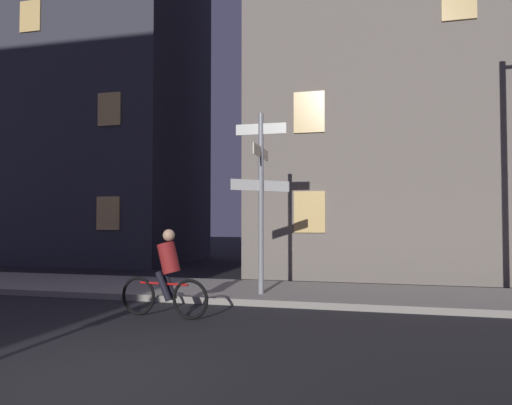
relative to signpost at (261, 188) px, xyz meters
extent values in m
plane|color=#232326|center=(-0.82, -5.51, -2.49)|extent=(80.00, 80.00, 0.00)
cube|color=gray|center=(-0.82, 0.72, -2.42)|extent=(40.00, 2.99, 0.14)
cylinder|color=gray|center=(0.00, 0.00, -0.34)|extent=(0.12, 0.12, 4.02)
cube|color=white|center=(0.00, 0.00, 1.32)|extent=(1.16, 0.03, 0.24)
cube|color=beige|center=(0.00, 0.00, 0.80)|extent=(0.03, 1.38, 0.24)
cube|color=white|center=(0.00, 0.00, 0.05)|extent=(1.10, 1.10, 0.24)
torus|color=black|center=(-1.86, -2.11, -2.13)|extent=(0.72, 0.15, 0.72)
torus|color=black|center=(-0.77, -2.25, -2.13)|extent=(0.72, 0.15, 0.72)
cylinder|color=red|center=(-1.32, -2.18, -1.88)|extent=(1.00, 0.17, 0.04)
cylinder|color=maroon|center=(-1.22, -2.20, -1.40)|extent=(0.49, 0.37, 0.61)
sphere|color=tan|center=(-1.22, -2.20, -0.99)|extent=(0.22, 0.22, 0.22)
cylinder|color=black|center=(-1.28, -2.28, -1.91)|extent=(0.35, 0.16, 0.55)
cylinder|color=black|center=(-1.26, -2.10, -1.91)|extent=(0.35, 0.16, 0.55)
cube|color=#383842|center=(-11.90, 8.00, 4.66)|extent=(13.64, 6.16, 14.30)
cube|color=#F2C672|center=(-6.79, 4.89, -0.49)|extent=(0.90, 0.06, 1.20)
cube|color=#F2C672|center=(-6.79, 4.89, 3.28)|extent=(0.90, 0.06, 1.20)
cube|color=#F2C672|center=(-10.20, 4.89, 7.05)|extent=(0.90, 0.06, 1.20)
cube|color=slate|center=(4.76, 6.70, 6.28)|extent=(12.32, 6.60, 17.54)
cube|color=#F2C672|center=(0.65, 3.37, -0.49)|extent=(0.90, 0.06, 1.20)
cube|color=#F2C672|center=(0.65, 3.37, 2.42)|extent=(0.90, 0.06, 1.20)
camera|label=1|loc=(2.39, -10.17, -0.69)|focal=32.95mm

